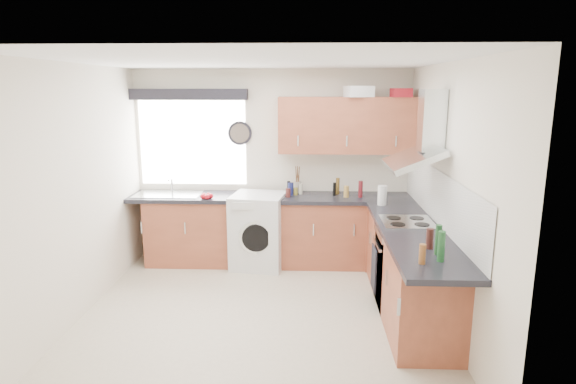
{
  "coord_description": "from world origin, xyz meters",
  "views": [
    {
      "loc": [
        0.47,
        -4.49,
        2.27
      ],
      "look_at": [
        0.25,
        0.85,
        1.1
      ],
      "focal_mm": 30.0,
      "sensor_mm": 36.0,
      "label": 1
    }
  ],
  "objects_px": {
    "upper_cabinets": "(346,125)",
    "washing_machine": "(259,230)",
    "extractor_hood": "(422,139)",
    "oven": "(405,267)"
  },
  "relations": [
    {
      "from": "oven",
      "to": "washing_machine",
      "type": "xyz_separation_m",
      "value": [
        -1.65,
        1.1,
        0.05
      ]
    },
    {
      "from": "upper_cabinets",
      "to": "washing_machine",
      "type": "distance_m",
      "value": 1.74
    },
    {
      "from": "oven",
      "to": "upper_cabinets",
      "type": "height_order",
      "value": "upper_cabinets"
    },
    {
      "from": "upper_cabinets",
      "to": "extractor_hood",
      "type": "bearing_deg",
      "value": -63.87
    },
    {
      "from": "washing_machine",
      "to": "extractor_hood",
      "type": "bearing_deg",
      "value": -24.01
    },
    {
      "from": "oven",
      "to": "upper_cabinets",
      "type": "distance_m",
      "value": 1.99
    },
    {
      "from": "oven",
      "to": "extractor_hood",
      "type": "distance_m",
      "value": 1.35
    },
    {
      "from": "extractor_hood",
      "to": "upper_cabinets",
      "type": "xyz_separation_m",
      "value": [
        -0.65,
        1.33,
        0.03
      ]
    },
    {
      "from": "oven",
      "to": "extractor_hood",
      "type": "xyz_separation_m",
      "value": [
        0.1,
        -0.0,
        1.34
      ]
    },
    {
      "from": "extractor_hood",
      "to": "upper_cabinets",
      "type": "relative_size",
      "value": 0.46
    }
  ]
}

